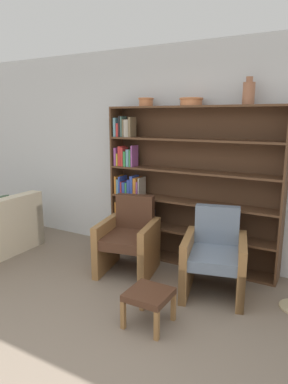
# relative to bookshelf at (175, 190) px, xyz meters

# --- Properties ---
(wall_back) EXTENTS (12.00, 0.06, 2.75)m
(wall_back) POSITION_rel_bookshelf_xyz_m (0.30, 0.17, 0.43)
(wall_back) COLOR silver
(wall_back) RESTS_ON ground
(bookshelf) EXTENTS (2.22, 0.30, 1.99)m
(bookshelf) POSITION_rel_bookshelf_xyz_m (0.00, 0.00, 0.00)
(bookshelf) COLOR brown
(bookshelf) RESTS_ON ground
(bowl_sage) EXTENTS (0.20, 0.20, 0.11)m
(bowl_sage) POSITION_rel_bookshelf_xyz_m (-0.42, -0.02, 1.10)
(bowl_sage) COLOR #C67547
(bowl_sage) RESTS_ON bookshelf
(bowl_cream) EXTENTS (0.28, 0.28, 0.09)m
(bowl_cream) POSITION_rel_bookshelf_xyz_m (0.20, -0.02, 1.10)
(bowl_cream) COLOR #C67547
(bowl_cream) RESTS_ON bookshelf
(vase_tall) EXTENTS (0.13, 0.13, 0.29)m
(vase_tall) POSITION_rel_bookshelf_xyz_m (0.86, -0.02, 1.17)
(vase_tall) COLOR #A36647
(vase_tall) RESTS_ON bookshelf
(armchair_leather) EXTENTS (0.76, 0.79, 0.91)m
(armchair_leather) POSITION_rel_bookshelf_xyz_m (-0.33, -0.59, -0.54)
(armchair_leather) COLOR olive
(armchair_leather) RESTS_ON ground
(armchair_cushioned) EXTENTS (0.79, 0.82, 0.91)m
(armchair_cushioned) POSITION_rel_bookshelf_xyz_m (0.75, -0.59, -0.54)
(armchair_cushioned) COLOR olive
(armchair_cushioned) RESTS_ON ground
(footstool) EXTENTS (0.38, 0.38, 0.33)m
(footstool) POSITION_rel_bookshelf_xyz_m (0.43, -1.47, -0.68)
(footstool) COLOR olive
(footstool) RESTS_ON ground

